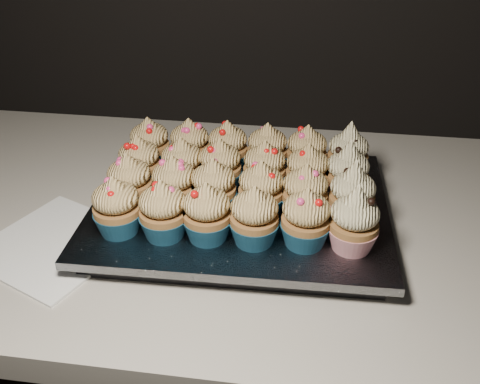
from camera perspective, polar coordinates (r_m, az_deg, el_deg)
The scene contains 28 objects.
worktop at distance 0.82m, azimuth 8.33°, elevation -3.51°, with size 2.44×0.64×0.04m, color beige.
napkin at distance 0.78m, azimuth -19.03°, elevation -5.31°, with size 0.18×0.18×0.00m, color white.
baking_tray at distance 0.78m, azimuth -0.00°, elevation -2.42°, with size 0.39×0.30×0.02m, color black.
foil_lining at distance 0.77m, azimuth -0.00°, elevation -1.38°, with size 0.42×0.33×0.01m, color silver.
cupcake_0 at distance 0.71m, azimuth -13.03°, elevation -1.61°, with size 0.06×0.06×0.08m.
cupcake_1 at distance 0.69m, azimuth -8.21°, elevation -2.06°, with size 0.06×0.06×0.08m.
cupcake_2 at distance 0.68m, azimuth -3.55°, elevation -2.31°, with size 0.06×0.06×0.08m.
cupcake_3 at distance 0.67m, azimuth 1.53°, elevation -2.71°, with size 0.06×0.06×0.08m.
cupcake_4 at distance 0.67m, azimuth 7.03°, elevation -2.90°, with size 0.06×0.06×0.08m.
cupcake_5 at distance 0.67m, azimuth 12.07°, elevation -3.11°, with size 0.06×0.06×0.10m.
cupcake_6 at distance 0.76m, azimuth -11.67°, elevation 0.97°, with size 0.06×0.06×0.08m.
cupcake_7 at distance 0.74m, azimuth -7.03°, elevation 0.74°, with size 0.06×0.06×0.08m.
cupcake_8 at distance 0.73m, azimuth -2.83°, elevation 0.45°, with size 0.06×0.06×0.08m.
cupcake_9 at distance 0.73m, azimuth 2.24°, elevation 0.17°, with size 0.06×0.06×0.08m.
cupcake_10 at distance 0.72m, azimuth 6.94°, elevation -0.19°, with size 0.06×0.06×0.08m.
cupcake_11 at distance 0.72m, azimuth 11.87°, elevation -0.39°, with size 0.06×0.06×0.10m.
cupcake_12 at distance 0.80m, azimuth -10.66°, elevation 3.03°, with size 0.06×0.06×0.08m.
cupcake_13 at distance 0.79m, azimuth -6.18°, elevation 2.82°, with size 0.06×0.06×0.08m.
cupcake_14 at distance 0.78m, azimuth -2.12°, elevation 2.72°, with size 0.06×0.06×0.08m.
cupcake_15 at distance 0.78m, azimuth 2.61°, elevation 2.49°, with size 0.06×0.06×0.08m.
cupcake_16 at distance 0.77m, azimuth 7.18°, elevation 2.12°, with size 0.06×0.06×0.08m.
cupcake_17 at distance 0.78m, azimuth 11.37°, elevation 1.95°, with size 0.06×0.06×0.10m.
cupcake_18 at distance 0.86m, azimuth -9.59°, elevation 5.06°, with size 0.06×0.06×0.08m.
cupcake_19 at distance 0.85m, azimuth -5.38°, elevation 4.98°, with size 0.06×0.06×0.08m.
cupcake_20 at distance 0.84m, azimuth -1.32°, elevation 4.75°, with size 0.06×0.06×0.08m.
cupcake_21 at distance 0.83m, azimuth 2.91°, elevation 4.47°, with size 0.06×0.06×0.08m.
cupcake_22 at distance 0.83m, azimuth 7.11°, elevation 4.22°, with size 0.06×0.06×0.08m.
cupcake_23 at distance 0.83m, azimuth 11.45°, elevation 4.00°, with size 0.06×0.06×0.10m.
Camera 1 is at (-0.02, 1.03, 1.35)m, focal length 40.00 mm.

